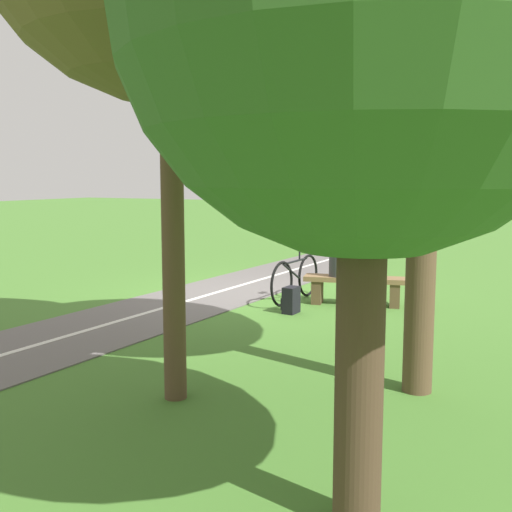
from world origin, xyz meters
TOP-DOWN VIEW (x-y plane):
  - ground_plane at (0.00, 0.00)m, footprint 80.00×80.00m
  - paved_path at (0.83, 4.00)m, footprint 3.85×36.06m
  - path_centre_line at (0.83, 4.00)m, footprint 1.75×31.96m
  - bench at (-1.93, 0.02)m, footprint 1.74×0.77m
  - person_seated at (-1.68, 0.08)m, footprint 0.45×0.45m
  - bicycle at (-0.92, 0.19)m, footprint 0.14×1.74m
  - backpack at (-1.23, 1.08)m, footprint 0.24×0.30m
  - tree_far_left at (-3.93, 6.25)m, footprint 2.85×2.85m

SIDE VIEW (x-z plane):
  - ground_plane at x=0.00m, z-range 0.00..0.00m
  - paved_path at x=0.83m, z-range 0.00..0.02m
  - path_centre_line at x=0.83m, z-range 0.02..0.02m
  - backpack at x=-1.23m, z-range 0.00..0.41m
  - bench at x=-1.93m, z-range 0.09..0.56m
  - bicycle at x=-0.92m, z-range -0.07..0.85m
  - person_seated at x=-1.68m, z-range 0.41..1.16m
  - tree_far_left at x=-3.93m, z-range 0.80..5.27m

